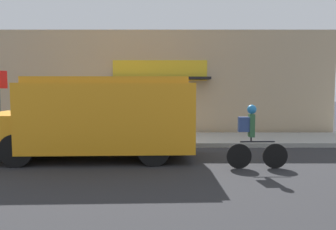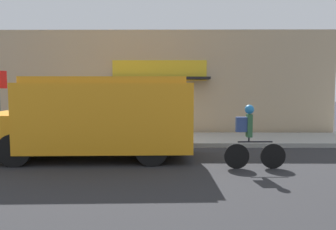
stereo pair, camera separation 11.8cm
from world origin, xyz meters
name	(u,v)px [view 1 (the left image)]	position (x,y,z in m)	size (l,w,h in m)	color
ground_plane	(133,148)	(0.00, 0.00, 0.00)	(70.00, 70.00, 0.00)	#2B2B2D
sidewalk	(136,139)	(0.00, 1.29, 0.08)	(28.00, 2.59, 0.15)	#999993
storefront	(140,83)	(0.03, 2.89, 2.16)	(15.94, 0.86, 4.31)	tan
school_bus	(99,116)	(-0.75, -1.59, 1.19)	(5.60, 2.66, 2.25)	orange
cyclist	(251,136)	(3.18, -2.75, 0.79)	(1.50, 0.22, 1.57)	black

